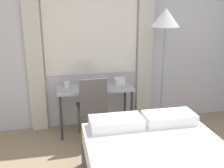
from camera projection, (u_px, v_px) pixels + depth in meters
name	position (u px, v px, depth m)	size (l,w,h in m)	color
wall_back_with_window	(110.00, 41.00, 4.07)	(5.50, 0.13, 2.70)	silver
desk	(95.00, 91.00, 3.92)	(1.12, 0.47, 0.73)	#B2B2B7
desk_chair	(92.00, 104.00, 3.71)	(0.42, 0.42, 0.95)	#59514C
standing_lamp	(165.00, 25.00, 3.71)	(0.40, 0.40, 1.85)	#4C4C51
telephone	(119.00, 81.00, 4.03)	(0.16, 0.16, 0.11)	white
book	(92.00, 85.00, 3.91)	(0.28, 0.23, 0.02)	maroon
mug	(67.00, 85.00, 3.83)	(0.08, 0.08, 0.10)	white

